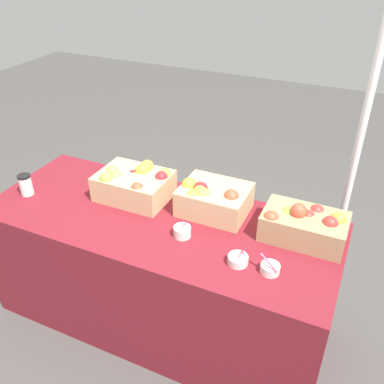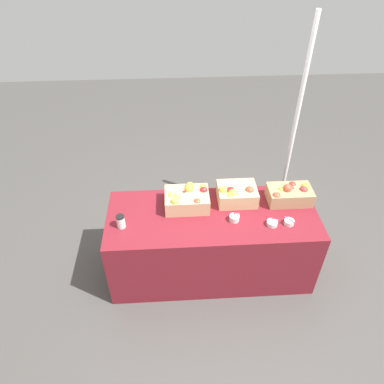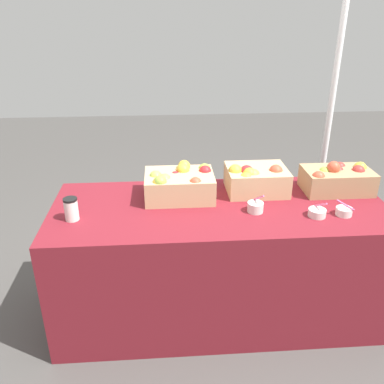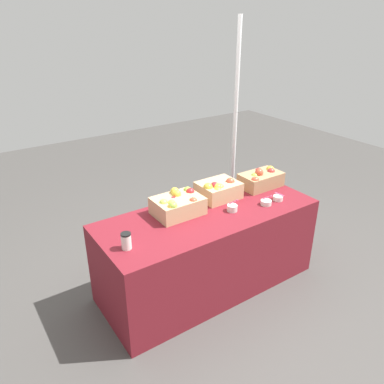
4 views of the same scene
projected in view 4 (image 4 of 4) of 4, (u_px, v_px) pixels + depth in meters
ground_plane at (207, 283)px, 3.50m from camera, size 10.00×10.00×0.00m
table at (208, 249)px, 3.34m from camera, size 1.90×0.76×0.74m
apple_crate_left at (261, 179)px, 3.63m from camera, size 0.40×0.24×0.19m
apple_crate_middle at (218, 190)px, 3.40m from camera, size 0.36×0.29×0.18m
apple_crate_right at (178, 204)px, 3.13m from camera, size 0.40×0.29×0.19m
sample_bowl_near at (278, 198)px, 3.39m from camera, size 0.10×0.09×0.10m
sample_bowl_mid at (232, 208)px, 3.20m from camera, size 0.09×0.09×0.11m
sample_bowl_far at (266, 202)px, 3.31m from camera, size 0.09×0.10×0.09m
coffee_cup at (126, 241)px, 2.67m from camera, size 0.07×0.07×0.12m
tent_pole at (235, 131)px, 4.02m from camera, size 0.04×0.04×2.25m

